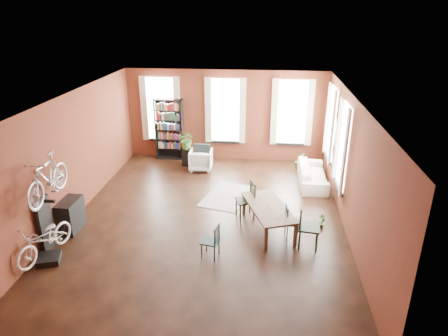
# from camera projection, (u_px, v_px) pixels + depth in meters

# --- Properties ---
(room) EXTENTS (9.00, 9.04, 3.22)m
(room) POSITION_uv_depth(u_px,v_px,m) (219.00, 134.00, 10.24)
(room) COLOR black
(room) RESTS_ON ground
(dining_table) EXTENTS (1.45, 2.05, 0.64)m
(dining_table) POSITION_uv_depth(u_px,v_px,m) (268.00, 218.00, 9.90)
(dining_table) COLOR brown
(dining_table) RESTS_ON ground
(dining_chair_a) EXTENTS (0.44, 0.44, 0.80)m
(dining_chair_a) POSITION_uv_depth(u_px,v_px,m) (210.00, 241.00, 8.78)
(dining_chair_a) COLOR #183236
(dining_chair_a) RESTS_ON ground
(dining_chair_b) EXTENTS (0.60, 0.60, 1.00)m
(dining_chair_b) POSITION_uv_depth(u_px,v_px,m) (245.00, 200.00, 10.39)
(dining_chair_b) COLOR #1D2F1B
(dining_chair_b) RESTS_ON ground
(dining_chair_c) EXTENTS (0.53, 0.53, 1.03)m
(dining_chair_c) POSITION_uv_depth(u_px,v_px,m) (309.00, 227.00, 9.11)
(dining_chair_c) COLOR black
(dining_chair_c) RESTS_ON ground
(dining_chair_d) EXTENTS (0.42, 0.42, 0.83)m
(dining_chair_d) POSITION_uv_depth(u_px,v_px,m) (293.00, 222.00, 9.53)
(dining_chair_d) COLOR #1A3939
(dining_chair_d) RESTS_ON ground
(bookshelf) EXTENTS (1.00, 0.32, 2.20)m
(bookshelf) POSITION_uv_depth(u_px,v_px,m) (169.00, 129.00, 14.25)
(bookshelf) COLOR black
(bookshelf) RESTS_ON ground
(white_armchair) EXTENTS (0.77, 0.72, 0.76)m
(white_armchair) POSITION_uv_depth(u_px,v_px,m) (201.00, 159.00, 13.52)
(white_armchair) COLOR silver
(white_armchair) RESTS_ON ground
(cream_sofa) EXTENTS (0.61, 2.08, 0.81)m
(cream_sofa) POSITION_uv_depth(u_px,v_px,m) (313.00, 171.00, 12.45)
(cream_sofa) COLOR beige
(cream_sofa) RESTS_ON ground
(striped_rug) EXTENTS (1.59, 2.07, 0.01)m
(striped_rug) POSITION_uv_depth(u_px,v_px,m) (227.00, 196.00, 11.74)
(striped_rug) COLOR black
(striped_rug) RESTS_ON ground
(bike_trainer) EXTENTS (0.60, 0.60, 0.14)m
(bike_trainer) POSITION_uv_depth(u_px,v_px,m) (49.00, 259.00, 8.73)
(bike_trainer) COLOR black
(bike_trainer) RESTS_ON ground
(bike_wall_rack) EXTENTS (0.16, 0.60, 1.30)m
(bike_wall_rack) POSITION_uv_depth(u_px,v_px,m) (45.00, 225.00, 8.95)
(bike_wall_rack) COLOR black
(bike_wall_rack) RESTS_ON ground
(console_table) EXTENTS (0.40, 0.80, 0.80)m
(console_table) POSITION_uv_depth(u_px,v_px,m) (71.00, 215.00, 9.86)
(console_table) COLOR black
(console_table) RESTS_ON ground
(plant_stand) EXTENTS (0.37, 0.37, 0.61)m
(plant_stand) POSITION_uv_depth(u_px,v_px,m) (187.00, 157.00, 13.91)
(plant_stand) COLOR black
(plant_stand) RESTS_ON ground
(plant_by_sofa) EXTENTS (0.51, 0.68, 0.27)m
(plant_by_sofa) POSITION_uv_depth(u_px,v_px,m) (299.00, 165.00, 13.64)
(plant_by_sofa) COLOR #295823
(plant_by_sofa) RESTS_ON ground
(plant_small) EXTENTS (0.42, 0.43, 0.14)m
(plant_small) POSITION_uv_depth(u_px,v_px,m) (321.00, 225.00, 10.05)
(plant_small) COLOR #295823
(plant_small) RESTS_ON ground
(bicycle_floor) EXTENTS (0.73, 0.94, 1.58)m
(bicycle_floor) POSITION_uv_depth(u_px,v_px,m) (42.00, 224.00, 8.43)
(bicycle_floor) COLOR silver
(bicycle_floor) RESTS_ON bike_trainer
(bicycle_hung) EXTENTS (0.47, 1.00, 1.66)m
(bicycle_hung) POSITION_uv_depth(u_px,v_px,m) (45.00, 164.00, 8.36)
(bicycle_hung) COLOR #A5A8AD
(bicycle_hung) RESTS_ON bike_wall_rack
(plant_on_stand) EXTENTS (0.71, 0.76, 0.51)m
(plant_on_stand) POSITION_uv_depth(u_px,v_px,m) (187.00, 142.00, 13.67)
(plant_on_stand) COLOR #336026
(plant_on_stand) RESTS_ON plant_stand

